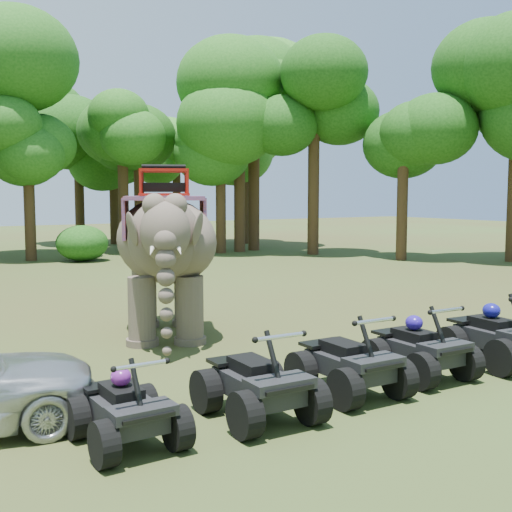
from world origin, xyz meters
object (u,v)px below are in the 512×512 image
object	(u,v)px
atv_3	(420,340)
atv_2	(349,353)
atv_0	(125,399)
atv_4	(498,328)
elephant	(165,251)
atv_1	(258,372)

from	to	relation	value
atv_3	atv_2	bearing A→B (deg)	-175.69
atv_3	atv_0	bearing A→B (deg)	-176.95
atv_3	atv_4	bearing A→B (deg)	-4.52
elephant	atv_4	xyz separation A→B (m)	(4.20, -5.54, -1.20)
atv_0	elephant	bearing A→B (deg)	60.37
atv_0	atv_2	world-z (taller)	atv_2
atv_0	atv_2	size ratio (longest dim) A/B	0.90
atv_1	atv_3	bearing A→B (deg)	5.83
atv_2	atv_3	bearing A→B (deg)	4.35
elephant	atv_3	distance (m)	5.99
atv_0	atv_2	xyz separation A→B (m)	(3.71, 0.10, 0.07)
atv_0	atv_4	size ratio (longest dim) A/B	0.85
elephant	atv_3	world-z (taller)	elephant
atv_2	atv_4	world-z (taller)	atv_4
elephant	atv_3	xyz separation A→B (m)	(2.38, -5.36, -1.24)
atv_0	atv_3	size ratio (longest dim) A/B	0.91
atv_1	atv_2	distance (m)	1.81
atv_0	atv_4	distance (m)	7.19
atv_1	atv_2	bearing A→B (deg)	6.76
atv_0	atv_1	bearing A→B (deg)	-3.35
atv_2	atv_3	xyz separation A→B (m)	(1.66, 0.10, -0.01)
atv_2	atv_4	size ratio (longest dim) A/B	0.95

